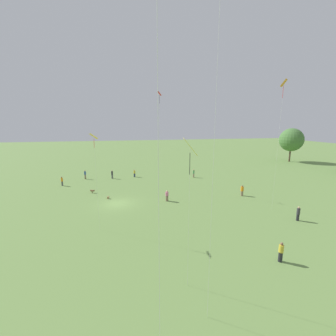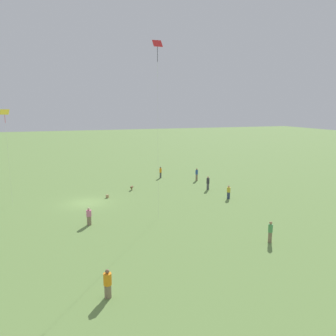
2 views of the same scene
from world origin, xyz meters
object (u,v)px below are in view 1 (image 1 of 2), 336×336
kite_1 (283,89)px  person_5 (85,175)px  person_1 (134,173)px  kite_2 (94,140)px  person_3 (167,196)px  person_7 (298,214)px  person_8 (62,181)px  kite_5 (159,100)px  person_0 (242,191)px  person_2 (194,173)px  kite_3 (190,150)px  picnic_bag_0 (108,198)px  dog_1 (93,191)px  person_6 (281,252)px  person_4 (112,174)px

kite_1 → person_5: bearing=-37.1°
person_1 → kite_2: (23.52, -5.32, 8.85)m
person_3 → person_7: person_7 is taller
person_5 → person_8: bearing=154.5°
person_8 → kite_5: kite_5 is taller
person_5 → person_0: bearing=-110.7°
person_2 → kite_1: (19.21, 4.50, 14.43)m
kite_1 → kite_5: size_ratio=1.01×
kite_3 → picnic_bag_0: 23.33m
person_0 → dog_1: person_0 is taller
kite_3 → picnic_bag_0: bearing=75.3°
person_7 → dog_1: bearing=121.8°
person_6 → kite_5: (-22.91, -6.00, 14.15)m
person_3 → person_8: bearing=25.5°
person_4 → person_6: 35.23m
person_1 → person_2: person_2 is taller
person_7 → picnic_bag_0: person_7 is taller
person_0 → picnic_bag_0: 20.86m
dog_1 → person_8: bearing=-106.6°
kite_2 → kite_5: (-13.83, 9.12, 5.37)m
person_7 → picnic_bag_0: bearing=125.1°
person_7 → person_0: bearing=74.0°
kite_1 → dog_1: bearing=-24.1°
person_5 → person_3: bearing=-128.2°
person_4 → person_5: 5.45m
person_6 → kite_1: 19.04m
person_2 → person_8: person_2 is taller
person_4 → picnic_bag_0: 12.88m
person_1 → person_6: 34.04m
person_6 → dog_1: (-22.78, -17.29, -0.48)m
person_5 → kite_3: bearing=-149.2°
person_4 → person_5: (-0.78, -5.40, 0.02)m
person_8 → kite_1: 38.01m
person_7 → kite_5: 25.50m
person_6 → picnic_bag_0: size_ratio=4.55×
person_0 → person_2: 13.69m
picnic_bag_0 → kite_3: bearing=17.3°
kite_5 → dog_1: kite_5 is taller
person_6 → kite_2: bearing=-3.2°
person_7 → kite_5: bearing=104.5°
person_4 → kite_2: 24.68m
person_8 → dog_1: 8.26m
kite_5 → person_1: bearing=64.8°
person_5 → person_6: 38.42m
person_5 → kite_2: kite_2 is taller
person_6 → kite_5: size_ratio=0.11×
person_1 → kite_5: 17.62m
person_4 → person_7: bearing=-57.9°
person_5 → kite_1: (22.61, 26.69, 14.38)m
person_2 → person_3: 15.64m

